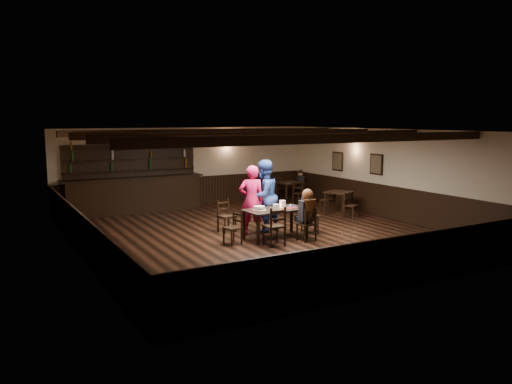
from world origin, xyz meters
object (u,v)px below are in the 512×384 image
chair_near_left (276,223)px  chair_near_right (308,222)px  bar_counter (134,190)px  woman_pink (252,200)px  man_blue (264,196)px  dining_table (276,212)px  cake (259,208)px

chair_near_left → chair_near_right: 0.95m
chair_near_right → bar_counter: bar_counter is taller
woman_pink → man_blue: bearing=-147.4°
man_blue → bar_counter: bearing=-80.1°
man_blue → chair_near_left: bearing=53.4°
chair_near_left → chair_near_right: size_ratio=1.14×
woman_pink → man_blue: 0.46m
bar_counter → woman_pink: bearing=-68.7°
dining_table → chair_near_left: bearing=-121.3°
chair_near_right → man_blue: (-0.40, 1.48, 0.48)m
woman_pink → cake: bearing=96.3°
chair_near_left → cake: size_ratio=2.86×
chair_near_left → cake: (-0.02, 0.76, 0.24)m
chair_near_right → woman_pink: woman_pink is taller
dining_table → chair_near_left: 0.84m
chair_near_right → chair_near_left: bearing=-178.7°
dining_table → woman_pink: woman_pink is taller
man_blue → cake: size_ratio=5.80×
chair_near_right → cake: 1.26m
chair_near_left → bar_counter: bearing=105.7°
dining_table → chair_near_right: (0.52, -0.69, -0.19)m
chair_near_left → bar_counter: (-1.69, 5.99, 0.17)m
woman_pink → bar_counter: bearing=-51.2°
chair_near_left → woman_pink: bearing=85.5°
bar_counter → cake: bearing=-72.3°
chair_near_right → cake: cake is taller
chair_near_left → bar_counter: size_ratio=0.21×
man_blue → bar_counter: size_ratio=0.43×
man_blue → bar_counter: (-2.23, 4.49, -0.24)m
chair_near_left → man_blue: man_blue is taller
dining_table → bar_counter: size_ratio=0.36×
chair_near_right → dining_table: bearing=127.3°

